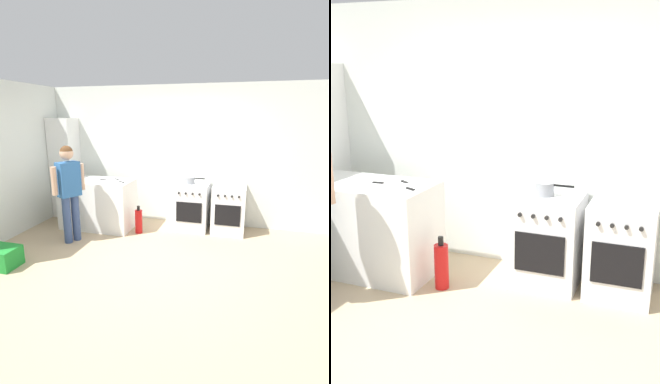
% 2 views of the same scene
% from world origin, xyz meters
% --- Properties ---
extents(ground_plane, '(8.00, 8.00, 0.00)m').
position_xyz_m(ground_plane, '(0.00, 0.00, 0.00)').
color(ground_plane, tan).
extents(back_wall, '(6.00, 0.10, 2.60)m').
position_xyz_m(back_wall, '(0.00, 1.95, 1.30)').
color(back_wall, silver).
rests_on(back_wall, ground).
extents(counter_unit, '(1.30, 0.70, 0.90)m').
position_xyz_m(counter_unit, '(-1.35, 1.20, 0.45)').
color(counter_unit, white).
rests_on(counter_unit, ground).
extents(oven_left, '(0.60, 0.62, 0.85)m').
position_xyz_m(oven_left, '(0.35, 1.58, 0.43)').
color(oven_left, white).
rests_on(oven_left, ground).
extents(oven_right, '(0.57, 0.62, 0.85)m').
position_xyz_m(oven_right, '(1.01, 1.58, 0.43)').
color(oven_right, white).
rests_on(oven_right, ground).
extents(pot, '(0.36, 0.18, 0.12)m').
position_xyz_m(pot, '(0.31, 1.56, 0.91)').
color(pot, gray).
rests_on(pot, oven_left).
extents(knife_chef, '(0.29, 0.18, 0.01)m').
position_xyz_m(knife_chef, '(-0.94, 1.30, 0.90)').
color(knife_chef, silver).
rests_on(knife_chef, counter_unit).
extents(knife_utility, '(0.25, 0.05, 0.01)m').
position_xyz_m(knife_utility, '(-1.30, 1.22, 0.90)').
color(knife_utility, silver).
rests_on(knife_utility, counter_unit).
extents(knife_carving, '(0.31, 0.16, 0.01)m').
position_xyz_m(knife_carving, '(-0.92, 1.18, 0.90)').
color(knife_carving, silver).
rests_on(knife_carving, counter_unit).
extents(fire_extinguisher, '(0.13, 0.13, 0.50)m').
position_xyz_m(fire_extinguisher, '(-0.52, 1.10, 0.22)').
color(fire_extinguisher, red).
rests_on(fire_extinguisher, ground).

